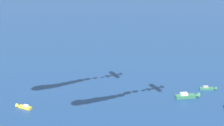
# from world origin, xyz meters

# --- Properties ---
(motorboat_far_port) EXTENTS (3.56, 8.74, 2.47)m
(motorboat_far_port) POSITION_xyz_m (-36.39, 28.49, 0.67)
(motorboat_far_port) COLOR #33704C
(motorboat_far_port) RESTS_ON ground_plane
(motorboat_ahead) EXTENTS (4.15, 5.75, 1.68)m
(motorboat_ahead) POSITION_xyz_m (-29.15, -26.92, 0.45)
(motorboat_ahead) COLOR gold
(motorboat_ahead) RESTS_ON ground_plane
(motorboat_outer_ring_d) EXTENTS (1.77, 6.06, 1.75)m
(motorboat_outer_ring_d) POSITION_xyz_m (-43.75, 37.25, 0.47)
(motorboat_outer_ring_d) COLOR #33704C
(motorboat_outer_ring_d) RESTS_ON ground_plane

